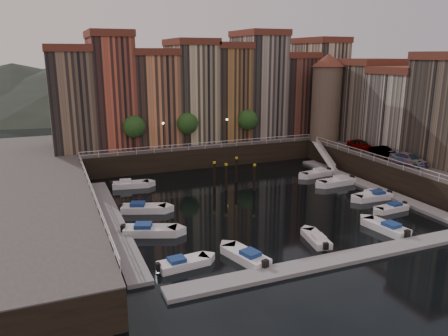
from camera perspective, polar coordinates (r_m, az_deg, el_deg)
name	(u,v)px	position (r m, az deg, el deg)	size (l,w,h in m)	color
ground	(251,200)	(51.76, 3.59, -4.17)	(200.00, 200.00, 0.00)	black
quay_far	(186,146)	(74.83, -5.05, 2.89)	(80.00, 20.00, 3.00)	black
quay_right	(443,169)	(66.66, 26.67, -0.10)	(20.00, 36.00, 3.00)	black
dock_left	(113,220)	(46.42, -14.31, -6.65)	(2.00, 28.00, 0.35)	gray
dock_right	(367,186)	(59.53, 18.23, -2.20)	(2.00, 28.00, 0.35)	gray
dock_near	(340,259)	(38.27, 14.90, -11.42)	(30.00, 2.00, 0.35)	gray
mountains	(117,81)	(156.05, -13.85, 11.02)	(145.00, 100.00, 18.00)	#2D382D
far_terrace	(208,90)	(72.19, -2.07, 10.09)	(48.70, 10.30, 17.50)	#7F6851
right_terrace	(409,106)	(68.11, 22.96, 7.51)	(9.30, 24.30, 14.00)	#766A59
corner_tower	(326,96)	(72.04, 13.24, 9.11)	(5.20, 5.20, 13.80)	#6B5B4C
promenade_trees	(192,123)	(66.21, -4.24, 5.84)	(21.20, 3.20, 5.20)	black
street_lamps	(196,129)	(65.48, -3.68, 5.14)	(10.36, 0.36, 4.18)	black
railings	(235,160)	(54.97, 1.45, 1.09)	(36.08, 34.04, 0.52)	white
gangway	(325,154)	(68.02, 13.00, 1.74)	(2.78, 8.32, 3.73)	white
mooring_pilings	(233,175)	(55.87, 1.15, -0.95)	(4.56, 4.69, 3.78)	black
boat_left_0	(182,263)	(36.14, -5.49, -12.29)	(4.47, 1.99, 1.01)	white
boat_left_1	(149,230)	(42.56, -9.76, -8.05)	(5.34, 3.60, 1.21)	white
boat_left_3	(143,208)	(48.56, -10.58, -5.20)	(5.14, 3.38, 1.16)	white
boat_left_4	(130,184)	(57.68, -12.22, -2.10)	(5.00, 2.47, 1.12)	white
boat_right_0	(392,208)	(51.49, 21.10, -4.90)	(4.16, 1.77, 0.94)	white
boat_right_1	(374,196)	(54.65, 18.99, -3.53)	(4.82, 1.91, 1.10)	white
boat_right_2	(368,195)	(54.93, 18.32, -3.42)	(4.46, 2.35, 1.00)	white
boat_right_3	(337,182)	(59.36, 14.59, -1.74)	(5.29, 2.15, 1.20)	white
boat_right_4	(317,173)	(62.89, 12.02, -0.70)	(4.93, 2.32, 1.11)	white
boat_near_0	(246,256)	(37.06, 2.93, -11.46)	(2.97, 5.02, 1.12)	white
boat_near_2	(317,239)	(41.23, 11.99, -9.06)	(2.17, 4.25, 0.95)	white
boat_near_3	(387,228)	(45.51, 20.47, -7.30)	(2.46, 5.05, 1.13)	white
car_a	(360,145)	(66.82, 17.37, 2.83)	(1.79, 4.46, 1.52)	gray
car_b	(383,153)	(63.08, 20.10, 1.89)	(1.50, 4.31, 1.42)	gray
car_c	(409,160)	(59.89, 22.96, 0.99)	(2.05, 5.04, 1.46)	gray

